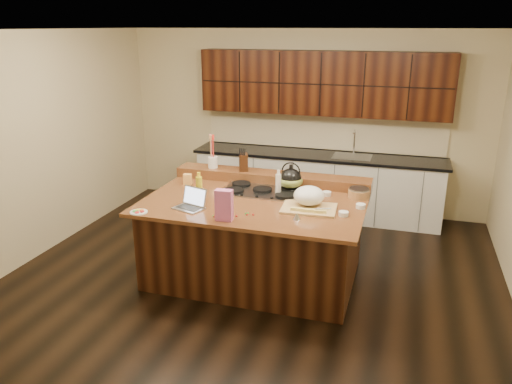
% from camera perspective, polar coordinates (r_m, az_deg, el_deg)
% --- Properties ---
extents(room, '(5.52, 5.02, 2.72)m').
position_cam_1_polar(room, '(5.33, -0.16, 3.40)').
color(room, black).
rests_on(room, ground).
extents(island, '(2.40, 1.60, 0.92)m').
position_cam_1_polar(island, '(5.63, -0.15, -5.33)').
color(island, black).
rests_on(island, ground).
extents(back_ledge, '(2.40, 0.30, 0.12)m').
position_cam_1_polar(back_ledge, '(6.08, 1.80, 1.68)').
color(back_ledge, black).
rests_on(back_ledge, island).
extents(cooktop, '(0.92, 0.52, 0.05)m').
position_cam_1_polar(cooktop, '(5.73, 0.74, 0.15)').
color(cooktop, gray).
rests_on(cooktop, island).
extents(back_counter, '(3.70, 0.66, 2.40)m').
position_cam_1_polar(back_counter, '(7.46, 7.17, 4.75)').
color(back_counter, silver).
rests_on(back_counter, ground).
extents(kettle, '(0.32, 0.32, 0.22)m').
position_cam_1_polar(kettle, '(5.73, 3.99, 1.60)').
color(kettle, black).
rests_on(kettle, cooktop).
extents(green_bowl, '(0.29, 0.29, 0.15)m').
position_cam_1_polar(green_bowl, '(5.74, 3.98, 1.27)').
color(green_bowl, olive).
rests_on(green_bowl, cooktop).
extents(laptop, '(0.36, 0.32, 0.21)m').
position_cam_1_polar(laptop, '(5.26, -7.40, -1.22)').
color(laptop, '#B7B7BC').
rests_on(laptop, island).
extents(oil_bottle, '(0.09, 0.09, 0.27)m').
position_cam_1_polar(oil_bottle, '(5.45, -6.51, 0.37)').
color(oil_bottle, yellow).
rests_on(oil_bottle, island).
extents(vinegar_bottle, '(0.08, 0.08, 0.25)m').
position_cam_1_polar(vinegar_bottle, '(5.58, 2.56, 0.81)').
color(vinegar_bottle, silver).
rests_on(vinegar_bottle, island).
extents(wooden_tray, '(0.58, 0.46, 0.23)m').
position_cam_1_polar(wooden_tray, '(5.24, 6.07, -0.75)').
color(wooden_tray, tan).
rests_on(wooden_tray, island).
extents(ramekin_a, '(0.13, 0.13, 0.04)m').
position_cam_1_polar(ramekin_a, '(5.34, 11.87, -1.59)').
color(ramekin_a, white).
rests_on(ramekin_a, island).
extents(ramekin_b, '(0.12, 0.12, 0.04)m').
position_cam_1_polar(ramekin_b, '(5.09, 9.97, -2.46)').
color(ramekin_b, white).
rests_on(ramekin_b, island).
extents(ramekin_c, '(0.13, 0.13, 0.04)m').
position_cam_1_polar(ramekin_c, '(5.66, 8.09, -0.18)').
color(ramekin_c, white).
rests_on(ramekin_c, island).
extents(strainer_bowl, '(0.31, 0.31, 0.09)m').
position_cam_1_polar(strainer_bowl, '(5.65, 11.68, -0.19)').
color(strainer_bowl, '#996B3F').
rests_on(strainer_bowl, island).
extents(kitchen_timer, '(0.08, 0.08, 0.07)m').
position_cam_1_polar(kitchen_timer, '(4.94, 4.68, -2.74)').
color(kitchen_timer, silver).
rests_on(kitchen_timer, island).
extents(pink_bag, '(0.17, 0.10, 0.31)m').
position_cam_1_polar(pink_bag, '(4.87, -3.68, -1.51)').
color(pink_bag, '#C95E9A').
rests_on(pink_bag, island).
extents(candy_plate, '(0.23, 0.23, 0.01)m').
position_cam_1_polar(candy_plate, '(5.24, -13.26, -2.25)').
color(candy_plate, white).
rests_on(candy_plate, island).
extents(package_box, '(0.10, 0.08, 0.13)m').
position_cam_1_polar(package_box, '(6.04, -7.83, 1.44)').
color(package_box, '#EFAF54').
rests_on(package_box, island).
extents(utensil_crock, '(0.14, 0.14, 0.14)m').
position_cam_1_polar(utensil_crock, '(6.28, -4.95, 3.41)').
color(utensil_crock, white).
rests_on(utensil_crock, back_ledge).
extents(knife_block, '(0.16, 0.19, 0.20)m').
position_cam_1_polar(knife_block, '(6.14, -1.44, 3.42)').
color(knife_block, black).
rests_on(knife_block, back_ledge).
extents(gumdrop_0, '(0.02, 0.02, 0.02)m').
position_cam_1_polar(gumdrop_0, '(5.03, -0.33, -2.61)').
color(gumdrop_0, red).
rests_on(gumdrop_0, island).
extents(gumdrop_1, '(0.02, 0.02, 0.02)m').
position_cam_1_polar(gumdrop_1, '(5.08, -4.07, -2.43)').
color(gumdrop_1, '#198C26').
rests_on(gumdrop_1, island).
extents(gumdrop_2, '(0.02, 0.02, 0.02)m').
position_cam_1_polar(gumdrop_2, '(5.03, -1.00, -2.59)').
color(gumdrop_2, red).
rests_on(gumdrop_2, island).
extents(gumdrop_3, '(0.02, 0.02, 0.02)m').
position_cam_1_polar(gumdrop_3, '(5.01, -4.88, -2.74)').
color(gumdrop_3, '#198C26').
rests_on(gumdrop_3, island).
extents(gumdrop_4, '(0.02, 0.02, 0.02)m').
position_cam_1_polar(gumdrop_4, '(5.00, -2.25, -2.75)').
color(gumdrop_4, red).
rests_on(gumdrop_4, island).
extents(gumdrop_5, '(0.02, 0.02, 0.02)m').
position_cam_1_polar(gumdrop_5, '(5.05, -1.17, -2.49)').
color(gumdrop_5, '#198C26').
rests_on(gumdrop_5, island).
extents(gumdrop_6, '(0.02, 0.02, 0.02)m').
position_cam_1_polar(gumdrop_6, '(5.16, -3.44, -2.08)').
color(gumdrop_6, red).
rests_on(gumdrop_6, island).
extents(gumdrop_7, '(0.02, 0.02, 0.02)m').
position_cam_1_polar(gumdrop_7, '(5.06, -0.93, -2.45)').
color(gumdrop_7, '#198C26').
rests_on(gumdrop_7, island).
extents(gumdrop_8, '(0.02, 0.02, 0.02)m').
position_cam_1_polar(gumdrop_8, '(5.00, -4.76, -2.77)').
color(gumdrop_8, red).
rests_on(gumdrop_8, island).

